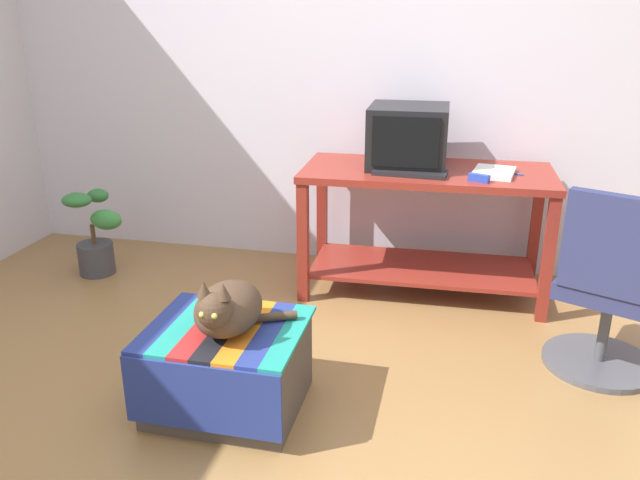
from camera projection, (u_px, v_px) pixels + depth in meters
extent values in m
plane|color=olive|center=(272.00, 444.00, 2.49)|extent=(14.00, 14.00, 0.00)
cube|color=silver|center=(364.00, 60.00, 3.92)|extent=(8.00, 0.10, 2.60)
cube|color=maroon|center=(303.00, 243.00, 3.60)|extent=(0.06, 0.06, 0.70)
cube|color=maroon|center=(548.00, 260.00, 3.36)|extent=(0.06, 0.06, 0.70)
cube|color=maroon|center=(535.00, 227.00, 3.87)|extent=(0.06, 0.06, 0.70)
cube|color=maroon|center=(322.00, 213.00, 4.12)|extent=(0.06, 0.06, 0.70)
cube|color=maroon|center=(421.00, 268.00, 3.81)|extent=(1.31, 0.58, 0.02)
cube|color=maroon|center=(427.00, 173.00, 3.61)|extent=(1.42, 0.68, 0.04)
cube|color=black|center=(407.00, 164.00, 3.67)|extent=(0.32, 0.31, 0.02)
cube|color=black|center=(408.00, 136.00, 3.62)|extent=(0.45, 0.44, 0.35)
cube|color=black|center=(405.00, 142.00, 3.41)|extent=(0.36, 0.02, 0.27)
cube|color=black|center=(410.00, 173.00, 3.48)|extent=(0.41, 0.18, 0.02)
cube|color=white|center=(494.00, 172.00, 3.49)|extent=(0.25, 0.30, 0.03)
cube|color=#4C4238|center=(228.00, 369.00, 2.68)|extent=(0.61, 0.51, 0.36)
cube|color=navy|center=(201.00, 399.00, 2.41)|extent=(0.64, 0.01, 0.29)
cube|color=navy|center=(164.00, 322.00, 2.67)|extent=(0.09, 0.55, 0.02)
cube|color=#1E897A|center=(184.00, 324.00, 2.65)|extent=(0.09, 0.55, 0.02)
cube|color=#AD2323|center=(205.00, 327.00, 2.63)|extent=(0.09, 0.55, 0.02)
cube|color=black|center=(226.00, 329.00, 2.61)|extent=(0.09, 0.55, 0.02)
cube|color=orange|center=(247.00, 331.00, 2.59)|extent=(0.09, 0.55, 0.02)
cube|color=navy|center=(268.00, 334.00, 2.57)|extent=(0.09, 0.55, 0.02)
cube|color=#1E897A|center=(290.00, 336.00, 2.55)|extent=(0.09, 0.55, 0.02)
ellipsoid|color=#473323|center=(229.00, 308.00, 2.55)|extent=(0.26, 0.36, 0.20)
sphere|color=#473323|center=(215.00, 311.00, 2.41)|extent=(0.14, 0.14, 0.14)
cylinder|color=#473323|center=(263.00, 318.00, 2.64)|extent=(0.28, 0.15, 0.04)
cone|color=#473323|center=(204.00, 289.00, 2.39)|extent=(0.06, 0.06, 0.06)
cone|color=#473323|center=(223.00, 291.00, 2.37)|extent=(0.06, 0.06, 0.06)
sphere|color=#C6D151|center=(202.00, 315.00, 2.35)|extent=(0.02, 0.02, 0.02)
sphere|color=#C6D151|center=(214.00, 316.00, 2.34)|extent=(0.02, 0.02, 0.02)
cylinder|color=#3D3D42|center=(96.00, 258.00, 4.06)|extent=(0.22, 0.22, 0.20)
cylinder|color=brown|center=(93.00, 234.00, 4.00)|extent=(0.03, 0.03, 0.13)
ellipsoid|color=#38843D|center=(106.00, 220.00, 3.93)|extent=(0.21, 0.12, 0.13)
ellipsoid|color=#2D7033|center=(98.00, 196.00, 4.06)|extent=(0.14, 0.12, 0.09)
ellipsoid|color=#4C8E42|center=(76.00, 199.00, 3.96)|extent=(0.12, 0.10, 0.08)
ellipsoid|color=#2D7033|center=(77.00, 200.00, 3.83)|extent=(0.18, 0.16, 0.08)
cylinder|color=#4C4C51|center=(599.00, 362.00, 3.04)|extent=(0.52, 0.52, 0.03)
cylinder|color=#4C4C51|center=(605.00, 328.00, 2.98)|extent=(0.05, 0.05, 0.34)
cube|color=navy|center=(612.00, 287.00, 2.90)|extent=(0.55, 0.55, 0.08)
cube|color=navy|center=(610.00, 245.00, 2.67)|extent=(0.37, 0.21, 0.44)
cube|color=#2342B7|center=(479.00, 178.00, 3.35)|extent=(0.12, 0.08, 0.04)
cylinder|color=#2351B2|center=(511.00, 173.00, 3.50)|extent=(0.14, 0.05, 0.01)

